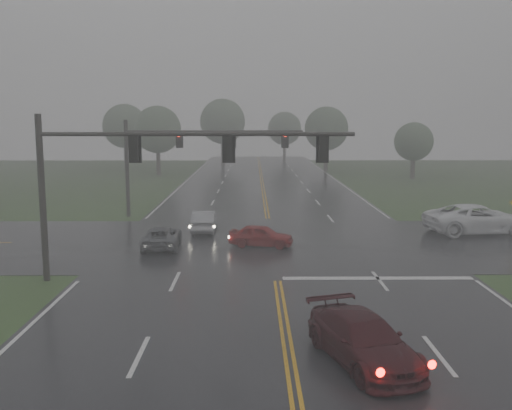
{
  "coord_description": "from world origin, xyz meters",
  "views": [
    {
      "loc": [
        -1.1,
        -10.23,
        7.02
      ],
      "look_at": [
        -0.93,
        16.0,
        3.1
      ],
      "focal_mm": 40.0,
      "sensor_mm": 36.0,
      "label": 1
    }
  ],
  "objects_px": {
    "sedan_silver": "(204,231)",
    "pickup_white": "(477,233)",
    "sedan_red": "(261,247)",
    "sedan_maroon": "(362,363)",
    "car_grey": "(162,248)",
    "signal_gantry_far": "(182,149)",
    "signal_gantry_near": "(139,164)"
  },
  "relations": [
    {
      "from": "sedan_silver",
      "to": "pickup_white",
      "type": "height_order",
      "value": "pickup_white"
    },
    {
      "from": "sedan_silver",
      "to": "sedan_red",
      "type": "bearing_deg",
      "value": 127.89
    },
    {
      "from": "sedan_maroon",
      "to": "pickup_white",
      "type": "height_order",
      "value": "pickup_white"
    },
    {
      "from": "car_grey",
      "to": "sedan_maroon",
      "type": "bearing_deg",
      "value": 115.71
    },
    {
      "from": "sedan_maroon",
      "to": "signal_gantry_far",
      "type": "bearing_deg",
      "value": 90.47
    },
    {
      "from": "sedan_red",
      "to": "pickup_white",
      "type": "xyz_separation_m",
      "value": [
        13.56,
        3.68,
        0.0
      ]
    },
    {
      "from": "sedan_red",
      "to": "pickup_white",
      "type": "relative_size",
      "value": 0.55
    },
    {
      "from": "sedan_maroon",
      "to": "signal_gantry_far",
      "type": "relative_size",
      "value": 0.37
    },
    {
      "from": "sedan_red",
      "to": "pickup_white",
      "type": "height_order",
      "value": "pickup_white"
    },
    {
      "from": "sedan_maroon",
      "to": "signal_gantry_near",
      "type": "xyz_separation_m",
      "value": [
        -8.1,
        8.74,
        5.13
      ]
    },
    {
      "from": "car_grey",
      "to": "pickup_white",
      "type": "distance_m",
      "value": 19.47
    },
    {
      "from": "signal_gantry_near",
      "to": "sedan_maroon",
      "type": "bearing_deg",
      "value": -47.19
    },
    {
      "from": "signal_gantry_far",
      "to": "car_grey",
      "type": "bearing_deg",
      "value": -89.51
    },
    {
      "from": "sedan_silver",
      "to": "signal_gantry_far",
      "type": "relative_size",
      "value": 0.32
    },
    {
      "from": "pickup_white",
      "to": "signal_gantry_far",
      "type": "height_order",
      "value": "signal_gantry_far"
    },
    {
      "from": "sedan_maroon",
      "to": "sedan_red",
      "type": "height_order",
      "value": "sedan_maroon"
    },
    {
      "from": "sedan_silver",
      "to": "car_grey",
      "type": "distance_m",
      "value": 5.07
    },
    {
      "from": "signal_gantry_near",
      "to": "pickup_white",
      "type": "bearing_deg",
      "value": 28.78
    },
    {
      "from": "sedan_maroon",
      "to": "signal_gantry_far",
      "type": "height_order",
      "value": "signal_gantry_far"
    },
    {
      "from": "car_grey",
      "to": "signal_gantry_near",
      "type": "bearing_deg",
      "value": 88.47
    },
    {
      "from": "sedan_maroon",
      "to": "car_grey",
      "type": "relative_size",
      "value": 1.13
    },
    {
      "from": "sedan_red",
      "to": "signal_gantry_near",
      "type": "xyz_separation_m",
      "value": [
        -5.38,
        -6.72,
        5.13
      ]
    },
    {
      "from": "sedan_maroon",
      "to": "pickup_white",
      "type": "relative_size",
      "value": 0.74
    },
    {
      "from": "sedan_red",
      "to": "signal_gantry_near",
      "type": "bearing_deg",
      "value": 153.83
    },
    {
      "from": "sedan_silver",
      "to": "signal_gantry_near",
      "type": "relative_size",
      "value": 0.3
    },
    {
      "from": "car_grey",
      "to": "pickup_white",
      "type": "relative_size",
      "value": 0.65
    },
    {
      "from": "sedan_red",
      "to": "sedan_silver",
      "type": "height_order",
      "value": "sedan_silver"
    },
    {
      "from": "car_grey",
      "to": "sedan_red",
      "type": "bearing_deg",
      "value": 179.94
    },
    {
      "from": "sedan_maroon",
      "to": "sedan_silver",
      "type": "height_order",
      "value": "sedan_maroon"
    },
    {
      "from": "pickup_white",
      "to": "signal_gantry_far",
      "type": "distance_m",
      "value": 20.81
    },
    {
      "from": "sedan_maroon",
      "to": "sedan_silver",
      "type": "distance_m",
      "value": 20.85
    },
    {
      "from": "car_grey",
      "to": "signal_gantry_far",
      "type": "xyz_separation_m",
      "value": [
        -0.09,
        10.37,
        4.96
      ]
    }
  ]
}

